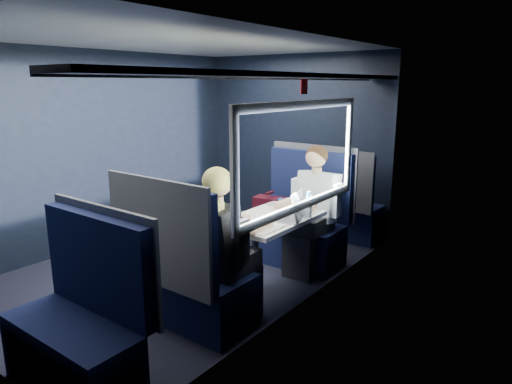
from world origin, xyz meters
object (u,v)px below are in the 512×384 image
Objects in this scene: seat_bay_far at (185,277)px; seat_row_front at (338,207)px; bottle_small at (308,206)px; laptop at (292,212)px; table at (268,225)px; seat_row_back at (82,325)px; man at (313,204)px; woman at (222,240)px; seat_bay_near at (299,223)px; cup at (309,208)px.

seat_row_front is at bearing 90.00° from seat_bay_far.
laptop is at bearing -112.79° from bottle_small.
seat_bay_far reaches higher than bottle_small.
bottle_small is (0.30, 0.21, 0.18)m from table.
table is 1.82m from seat_row_back.
seat_row_back is 0.88× the size of man.
laptop is (0.23, 0.05, 0.15)m from table.
table is at bearing 95.45° from woman.
seat_bay_near is at bearing 90.48° from seat_bay_far.
table is 1.82m from seat_row_front.
woman is at bearing -80.47° from seat_bay_near.
seat_bay_near is 2.67m from seat_row_back.
bottle_small is at bearing 75.91° from woman.
cup is at bearing 79.07° from seat_row_back.
seat_bay_far is at bearing -113.88° from bottle_small.
bottle_small is 2.86× the size of cup.
table is 0.76× the size of man.
seat_row_front is 0.88× the size of woman.
seat_bay_near reaches higher than bottle_small.
seat_row_back is at bearing -103.46° from bottle_small.
seat_row_back reaches higher than table.
laptop is (0.41, 1.84, 0.40)m from seat_row_back.
man is 16.03× the size of cup.
cup is at bearing 81.17° from woman.
man is at bearing 103.92° from laptop.
woman reaches higher than seat_row_back.
table is 12.13× the size of cup.
seat_bay_near is 1.00× the size of seat_bay_far.
woman is at bearing -84.55° from table.
bottle_small is at bearing 76.54° from seat_row_back.
bottle_small is (0.23, -0.49, 0.13)m from man.
seat_row_front is (0.01, 0.93, -0.01)m from seat_bay_near.
laptop is at bearing -90.29° from cup.
seat_row_back is at bearing -102.93° from woman.
man is 0.56m from bottle_small.
seat_row_front is 1.56m from cup.
seat_row_front is (-0.18, 1.80, -0.25)m from table.
seat_row_back is at bearing -89.68° from seat_bay_near.
seat_row_front is 1.00× the size of seat_row_back.
seat_bay_far is 1.26m from bottle_small.
seat_row_front is 1.71m from bottle_small.
cup is (0.16, 1.05, 0.05)m from woman.
seat_row_front is at bearing 106.83° from bottle_small.
cup reaches higher than table.
laptop is at bearing -62.60° from seat_bay_near.
bottle_small is (0.49, -0.66, 0.42)m from seat_bay_near.
seat_bay_far is 0.95× the size of woman.
man and woman have the same top height.
seat_bay_near is at bearing 126.86° from bottle_small.
seat_bay_far is at bearing -89.52° from seat_bay_near.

